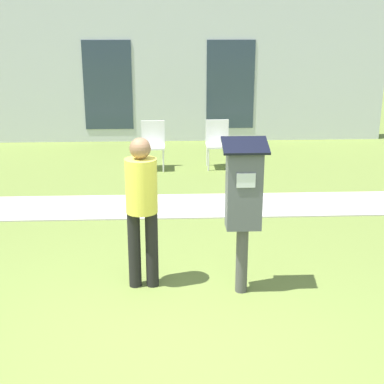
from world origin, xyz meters
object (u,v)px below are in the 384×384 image
(parking_meter, at_px, (244,197))
(person_standing, at_px, (142,202))
(outdoor_chair_middle, at_px, (217,140))
(outdoor_chair_left, at_px, (153,141))

(parking_meter, bearing_deg, person_standing, 170.24)
(person_standing, height_order, outdoor_chair_middle, person_standing)
(person_standing, relative_size, outdoor_chair_middle, 1.76)
(parking_meter, height_order, outdoor_chair_middle, parking_meter)
(person_standing, relative_size, outdoor_chair_left, 1.76)
(parking_meter, xyz_separation_m, person_standing, (-1.00, 0.17, -0.09))
(parking_meter, distance_m, person_standing, 1.02)
(person_standing, distance_m, outdoor_chair_left, 4.83)
(outdoor_chair_left, relative_size, outdoor_chair_middle, 1.00)
(parking_meter, relative_size, person_standing, 1.01)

